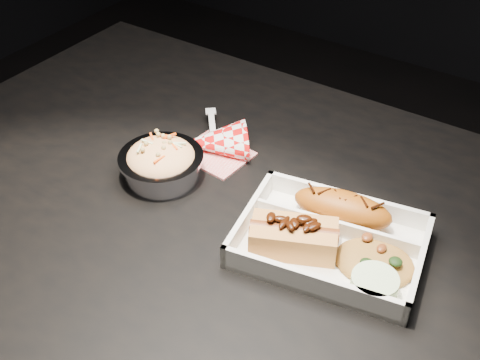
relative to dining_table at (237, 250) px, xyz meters
name	(u,v)px	position (x,y,z in m)	size (l,w,h in m)	color
dining_table	(237,250)	(0.00, 0.00, 0.00)	(1.20, 0.80, 0.75)	black
food_tray	(330,244)	(0.16, 0.00, 0.10)	(0.28, 0.22, 0.04)	white
fried_pastry	(342,208)	(0.15, 0.05, 0.12)	(0.14, 0.06, 0.05)	#9D4D0F
hotdog	(294,235)	(0.12, -0.03, 0.12)	(0.13, 0.10, 0.06)	#D18C47
fried_rice_mound	(376,256)	(0.22, 0.00, 0.11)	(0.11, 0.09, 0.03)	#AE7632
cupcake_liner	(374,286)	(0.24, -0.05, 0.11)	(0.06, 0.06, 0.03)	beige
foil_coleslaw_cup	(161,161)	(-0.14, 0.00, 0.12)	(0.13, 0.13, 0.07)	silver
napkin_fork	(214,142)	(-0.11, 0.10, 0.11)	(0.15, 0.16, 0.10)	red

